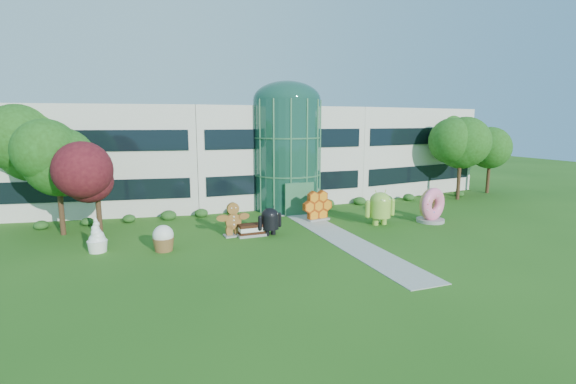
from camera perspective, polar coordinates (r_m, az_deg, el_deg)
name	(u,v)px	position (r m, az deg, el deg)	size (l,w,h in m)	color
ground	(350,243)	(27.93, 8.53, -6.94)	(140.00, 140.00, 0.00)	#215114
building	(267,153)	(43.50, -2.93, 5.30)	(46.00, 15.00, 9.30)	beige
atrium	(287,155)	(37.82, -0.16, 5.05)	(6.00, 6.00, 9.80)	#194738
walkway	(336,235)	(29.61, 6.65, -5.90)	(2.40, 20.00, 0.04)	#9E9E93
tree_red	(98,194)	(31.31, -24.60, -0.28)	(4.00, 4.00, 6.00)	#3F0C14
trees_backdrop	(283,162)	(38.82, -0.67, 4.13)	(52.00, 8.00, 8.40)	#1F4411
android_green	(380,206)	(32.94, 12.49, -1.83)	(2.65, 1.77, 3.00)	#87BA3B
android_black	(270,219)	(29.30, -2.49, -3.74)	(2.01, 1.35, 2.28)	black
donut	(431,205)	(34.94, 18.99, -1.65)	(2.69, 1.29, 2.80)	#FF6196
gingerbread	(233,219)	(29.28, -7.51, -3.70)	(2.61, 1.00, 2.41)	brown
ice_cream_sandwich	(251,230)	(29.32, -5.03, -5.19)	(1.94, 0.97, 0.86)	black
honeycomb	(317,207)	(33.72, 4.05, -2.06)	(2.80, 1.00, 2.20)	orange
froyo	(97,235)	(28.07, -24.70, -5.34)	(1.27, 1.27, 2.18)	white
cupcake	(163,238)	(26.95, -16.69, -6.04)	(1.37, 1.37, 1.64)	white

